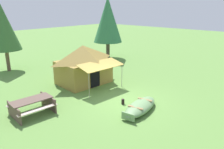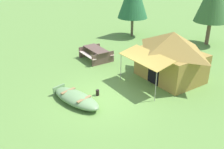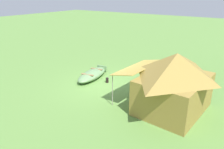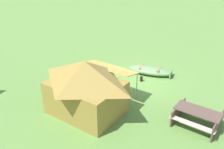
# 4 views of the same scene
# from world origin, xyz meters

# --- Properties ---
(ground_plane) EXTENTS (80.00, 80.00, 0.00)m
(ground_plane) POSITION_xyz_m (0.00, 0.00, 0.00)
(ground_plane) COLOR #5E8B3F
(beached_rowboat) EXTENTS (2.87, 1.46, 0.46)m
(beached_rowboat) POSITION_xyz_m (-0.44, -1.32, 0.24)
(beached_rowboat) COLOR #688E59
(beached_rowboat) RESTS_ON ground_plane
(canvas_cabin_tent) EXTENTS (3.62, 3.91, 2.58)m
(canvas_cabin_tent) POSITION_xyz_m (0.49, 3.98, 1.34)
(canvas_cabin_tent) COLOR olive
(canvas_cabin_tent) RESTS_ON ground_plane
(picnic_table) EXTENTS (2.03, 1.70, 0.75)m
(picnic_table) POSITION_xyz_m (-4.18, 2.40, 0.48)
(picnic_table) COLOR brown
(picnic_table) RESTS_ON ground_plane
(cooler_box) EXTENTS (0.54, 0.36, 0.39)m
(cooler_box) POSITION_xyz_m (1.32, 2.95, 0.20)
(cooler_box) COLOR #298E64
(cooler_box) RESTS_ON ground_plane
(fuel_can) EXTENTS (0.23, 0.23, 0.28)m
(fuel_can) POSITION_xyz_m (-0.39, -0.17, 0.14)
(fuel_can) COLOR black
(fuel_can) RESTS_ON ground_plane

